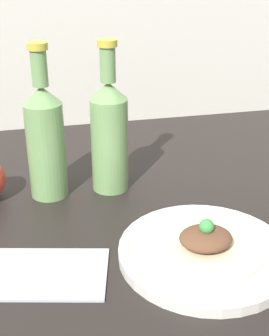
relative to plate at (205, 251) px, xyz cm
name	(u,v)px	position (x,y,z in cm)	size (l,w,h in cm)	color
ground_plane	(126,234)	(-9.96, 11.99, -3.10)	(180.00, 110.00, 4.00)	black
plate	(205,251)	(0.00, 0.00, 0.00)	(26.72, 26.72, 2.06)	silver
plated_food	(205,241)	(0.00, 0.00, 1.86)	(17.74, 17.74, 5.10)	beige
cider_bottle_left	(45,139)	(-21.95, 26.24, 10.50)	(7.12, 7.12, 29.03)	#729E5B
cider_bottle_right	(107,133)	(-10.42, 26.24, 10.50)	(7.12, 7.12, 29.03)	#729E5B
napkin	(47,272)	(-23.97, 1.25, -0.70)	(19.78, 15.68, 0.80)	#B7BCC6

